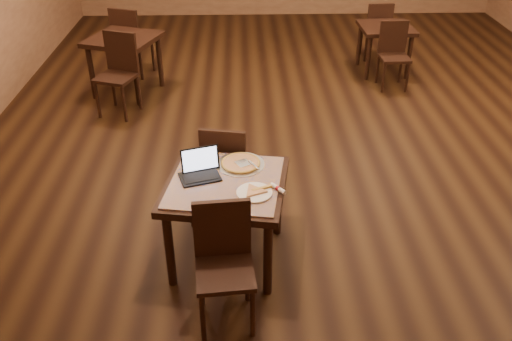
{
  "coord_description": "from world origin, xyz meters",
  "views": [
    {
      "loc": [
        -0.92,
        -5.73,
        3.06
      ],
      "look_at": [
        -0.81,
        -2.19,
        0.85
      ],
      "focal_mm": 38.0,
      "sensor_mm": 36.0,
      "label": 1
    }
  ],
  "objects_px": {
    "other_table_a": "(385,34)",
    "other_table_a_chair_near": "(393,51)",
    "tiled_table": "(226,192)",
    "laptop": "(200,169)",
    "chair_main_near": "(224,257)",
    "other_table_b_chair_far": "(130,38)",
    "other_table_b_chair_near": "(119,69)",
    "chair_main_far": "(226,166)",
    "pizza_pan": "(241,164)",
    "other_table_b": "(124,47)",
    "other_table_a_chair_far": "(377,28)"
  },
  "relations": [
    {
      "from": "other_table_a",
      "to": "other_table_a_chair_near",
      "type": "relative_size",
      "value": 0.85
    },
    {
      "from": "tiled_table",
      "to": "laptop",
      "type": "xyz_separation_m",
      "value": [
        -0.2,
        0.1,
        0.16
      ]
    },
    {
      "from": "chair_main_near",
      "to": "other_table_a",
      "type": "bearing_deg",
      "value": 59.4
    },
    {
      "from": "other_table_a",
      "to": "other_table_b_chair_far",
      "type": "xyz_separation_m",
      "value": [
        -3.69,
        -0.06,
        -0.01
      ]
    },
    {
      "from": "other_table_a_chair_near",
      "to": "other_table_b_chair_near",
      "type": "bearing_deg",
      "value": -170.38
    },
    {
      "from": "laptop",
      "to": "other_table_b_chair_far",
      "type": "distance_m",
      "value": 4.18
    },
    {
      "from": "chair_main_far",
      "to": "other_table_b_chair_near",
      "type": "xyz_separation_m",
      "value": [
        -1.37,
        2.27,
        0.04
      ]
    },
    {
      "from": "chair_main_far",
      "to": "tiled_table",
      "type": "bearing_deg",
      "value": 102.33
    },
    {
      "from": "other_table_a_chair_near",
      "to": "pizza_pan",
      "type": "bearing_deg",
      "value": -123.84
    },
    {
      "from": "chair_main_far",
      "to": "other_table_b_chair_near",
      "type": "height_order",
      "value": "other_table_b_chair_near"
    },
    {
      "from": "chair_main_far",
      "to": "other_table_b",
      "type": "distance_m",
      "value": 3.19
    },
    {
      "from": "other_table_b_chair_far",
      "to": "pizza_pan",
      "type": "bearing_deg",
      "value": 132.11
    },
    {
      "from": "other_table_a_chair_far",
      "to": "other_table_b_chair_far",
      "type": "bearing_deg",
      "value": 7.29
    },
    {
      "from": "other_table_a_chair_near",
      "to": "laptop",
      "type": "bearing_deg",
      "value": -126.45
    },
    {
      "from": "chair_main_near",
      "to": "other_table_b",
      "type": "height_order",
      "value": "chair_main_near"
    },
    {
      "from": "laptop",
      "to": "other_table_a_chair_near",
      "type": "distance_m",
      "value": 4.3
    },
    {
      "from": "other_table_a_chair_near",
      "to": "other_table_a_chair_far",
      "type": "distance_m",
      "value": 1.04
    },
    {
      "from": "laptop",
      "to": "other_table_b_chair_far",
      "type": "bearing_deg",
      "value": 89.81
    },
    {
      "from": "chair_main_far",
      "to": "other_table_b_chair_far",
      "type": "relative_size",
      "value": 0.92
    },
    {
      "from": "other_table_a",
      "to": "other_table_b_chair_far",
      "type": "bearing_deg",
      "value": 179.27
    },
    {
      "from": "pizza_pan",
      "to": "other_table_a_chair_near",
      "type": "distance_m",
      "value": 4.0
    },
    {
      "from": "other_table_b_chair_far",
      "to": "other_table_a_chair_far",
      "type": "bearing_deg",
      "value": -151.14
    },
    {
      "from": "other_table_b_chair_near",
      "to": "other_table_a",
      "type": "bearing_deg",
      "value": 38.85
    },
    {
      "from": "chair_main_far",
      "to": "other_table_b_chair_far",
      "type": "height_order",
      "value": "other_table_b_chair_far"
    },
    {
      "from": "other_table_b",
      "to": "chair_main_near",
      "type": "bearing_deg",
      "value": -51.14
    },
    {
      "from": "chair_main_near",
      "to": "other_table_b_chair_near",
      "type": "height_order",
      "value": "other_table_b_chair_near"
    },
    {
      "from": "chair_main_near",
      "to": "other_table_a",
      "type": "relative_size",
      "value": 1.24
    },
    {
      "from": "chair_main_far",
      "to": "other_table_a",
      "type": "distance_m",
      "value": 4.18
    },
    {
      "from": "pizza_pan",
      "to": "other_table_a",
      "type": "height_order",
      "value": "pizza_pan"
    },
    {
      "from": "chair_main_near",
      "to": "laptop",
      "type": "bearing_deg",
      "value": 99.8
    },
    {
      "from": "other_table_a",
      "to": "other_table_a_chair_far",
      "type": "height_order",
      "value": "other_table_a_chair_far"
    },
    {
      "from": "chair_main_far",
      "to": "pizza_pan",
      "type": "relative_size",
      "value": 2.37
    },
    {
      "from": "tiled_table",
      "to": "chair_main_near",
      "type": "distance_m",
      "value": 0.63
    },
    {
      "from": "pizza_pan",
      "to": "other_table_b_chair_near",
      "type": "relative_size",
      "value": 0.39
    },
    {
      "from": "laptop",
      "to": "other_table_b_chair_near",
      "type": "distance_m",
      "value": 3.05
    },
    {
      "from": "other_table_a",
      "to": "other_table_b_chair_near",
      "type": "relative_size",
      "value": 0.75
    },
    {
      "from": "chair_main_near",
      "to": "laptop",
      "type": "xyz_separation_m",
      "value": [
        -0.19,
        0.72,
        0.29
      ]
    },
    {
      "from": "chair_main_near",
      "to": "chair_main_far",
      "type": "height_order",
      "value": "chair_main_near"
    },
    {
      "from": "other_table_a_chair_far",
      "to": "other_table_a_chair_near",
      "type": "bearing_deg",
      "value": 88.11
    },
    {
      "from": "other_table_b_chair_far",
      "to": "chair_main_far",
      "type": "bearing_deg",
      "value": 132.39
    },
    {
      "from": "pizza_pan",
      "to": "other_table_b",
      "type": "bearing_deg",
      "value": 115.3
    },
    {
      "from": "other_table_a_chair_far",
      "to": "other_table_b_chair_near",
      "type": "relative_size",
      "value": 0.89
    },
    {
      "from": "laptop",
      "to": "other_table_a",
      "type": "relative_size",
      "value": 0.47
    },
    {
      "from": "laptop",
      "to": "pizza_pan",
      "type": "height_order",
      "value": "laptop"
    },
    {
      "from": "other_table_a",
      "to": "other_table_a_chair_near",
      "type": "xyz_separation_m",
      "value": [
        -0.0,
        -0.52,
        -0.07
      ]
    },
    {
      "from": "tiled_table",
      "to": "laptop",
      "type": "distance_m",
      "value": 0.27
    },
    {
      "from": "other_table_b_chair_far",
      "to": "other_table_b",
      "type": "bearing_deg",
      "value": 112.85
    },
    {
      "from": "other_table_b_chair_near",
      "to": "other_table_b_chair_far",
      "type": "height_order",
      "value": "same"
    },
    {
      "from": "tiled_table",
      "to": "chair_main_far",
      "type": "xyz_separation_m",
      "value": [
        -0.02,
        0.62,
        -0.13
      ]
    },
    {
      "from": "chair_main_near",
      "to": "other_table_a_chair_near",
      "type": "relative_size",
      "value": 1.05
    }
  ]
}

